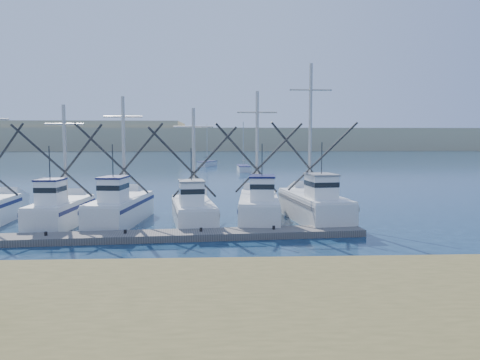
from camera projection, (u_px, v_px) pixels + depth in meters
name	position (u px, v px, depth m)	size (l,w,h in m)	color
ground	(300.00, 266.00, 19.74)	(500.00, 500.00, 0.00)	#0C2137
floating_dock	(106.00, 237.00, 24.54)	(27.95, 1.86, 0.37)	#69625D
dune_ridge	(224.00, 139.00, 228.21)	(360.00, 60.00, 10.00)	tan
trawler_fleet	(141.00, 209.00, 29.27)	(27.52, 8.61, 10.35)	silver
sailboat_near	(243.00, 168.00, 76.84)	(1.88, 6.88, 8.10)	silver
sailboat_far	(207.00, 164.00, 90.79)	(3.89, 5.75, 8.10)	silver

